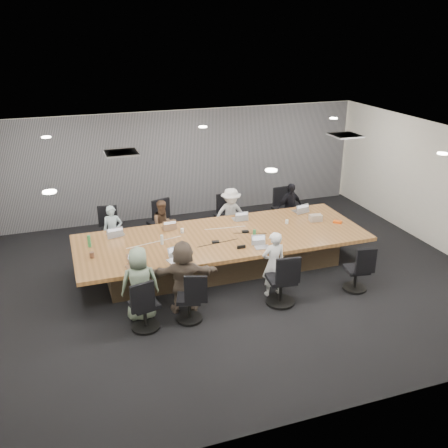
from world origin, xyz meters
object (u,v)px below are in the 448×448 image
object	(u,v)px
laptop_2	(239,219)
mug_brown	(92,255)
chair_5	(189,302)
person_3	(290,208)
chair_4	(145,309)
stapler	(241,247)
person_5	(183,277)
person_6	(273,264)
bottle_clear	(162,240)
laptop_0	(116,234)
canvas_bag	(316,218)
laptop_5	(176,260)
person_0	(113,232)
chair_2	(226,219)
chair_3	(283,212)
bottle_green_right	(254,235)
chair_0	(112,234)
chair_1	(161,227)
person_1	(164,225)
chair_7	(356,273)
conference_table	(222,251)
person_2	(231,215)
laptop_6	(262,247)
laptop_1	(169,228)
laptop_4	(134,266)
laptop_3	(300,211)
bottle_green_left	(89,241)
snack_packet	(338,222)
person_4	(140,284)
chair_6	(281,283)

from	to	relation	value
laptop_2	mug_brown	size ratio (longest dim) A/B	2.78
chair_5	person_3	size ratio (longest dim) A/B	0.57
chair_4	stapler	xyz separation A→B (m)	(2.12, 1.01, 0.39)
stapler	person_5	bearing A→B (deg)	-154.19
person_5	person_6	world-z (taller)	person_5
bottle_clear	laptop_0	bearing A→B (deg)	135.64
canvas_bag	laptop_5	bearing A→B (deg)	-164.75
person_0	laptop_5	size ratio (longest dim) A/B	3.79
chair_2	chair_4	size ratio (longest dim) A/B	1.03
chair_3	bottle_green_right	bearing A→B (deg)	47.11
chair_0	chair_1	xyz separation A→B (m)	(1.13, 0.00, 0.02)
chair_0	laptop_2	size ratio (longest dim) A/B	2.66
chair_0	person_1	size ratio (longest dim) A/B	0.68
laptop_2	laptop_5	size ratio (longest dim) A/B	0.97
chair_5	canvas_bag	size ratio (longest dim) A/B	2.65
chair_3	person_1	distance (m)	3.18
chair_7	conference_table	bearing A→B (deg)	150.84
person_2	stapler	xyz separation A→B (m)	(-0.51, -2.04, 0.13)
person_1	person_6	size ratio (longest dim) A/B	0.91
person_0	laptop_6	xyz separation A→B (m)	(2.64, -2.15, 0.16)
chair_4	laptop_1	size ratio (longest dim) A/B	2.62
laptop_4	laptop_6	world-z (taller)	same
laptop_0	chair_5	bearing A→B (deg)	100.87
laptop_3	stapler	size ratio (longest dim) A/B	2.03
laptop_2	person_5	bearing A→B (deg)	51.41
chair_7	person_6	distance (m)	1.66
conference_table	chair_5	world-z (taller)	conference_table
chair_1	bottle_green_left	xyz separation A→B (m)	(-1.70, -1.34, 0.44)
person_2	laptop_5	world-z (taller)	person_2
conference_table	snack_packet	bearing A→B (deg)	-2.65
person_4	laptop_1	bearing A→B (deg)	-109.90
person_0	stapler	bearing A→B (deg)	-35.97
laptop_1	snack_packet	bearing A→B (deg)	162.47
chair_2	snack_packet	xyz separation A→B (m)	(1.98, -1.82, 0.37)
chair_1	stapler	world-z (taller)	chair_1
chair_6	bottle_green_right	world-z (taller)	bottle_green_right
conference_table	person_6	size ratio (longest dim) A/B	4.64
chair_4	laptop_3	xyz separation A→B (m)	(4.17, 2.50, 0.37)
laptop_6	bottle_green_left	bearing A→B (deg)	167.84
chair_0	chair_3	bearing A→B (deg)	-171.03
conference_table	bottle_clear	world-z (taller)	bottle_clear
chair_7	bottle_clear	xyz separation A→B (m)	(-3.42, 1.71, 0.48)
chair_6	person_5	world-z (taller)	person_5
conference_table	chair_5	bearing A→B (deg)	-124.99
person_2	snack_packet	bearing A→B (deg)	-31.91
chair_3	laptop_6	bearing A→B (deg)	51.80
conference_table	chair_4	bearing A→B (deg)	-139.13
person_4	mug_brown	size ratio (longest dim) A/B	12.42
chair_6	person_0	xyz separation A→B (m)	(-2.64, 3.05, 0.17)
chair_3	person_1	bearing A→B (deg)	1.58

